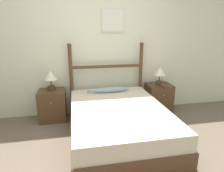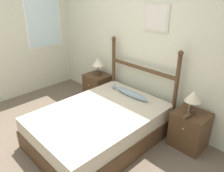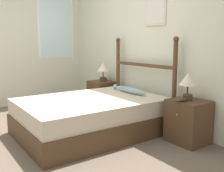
{
  "view_description": "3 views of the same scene",
  "coord_description": "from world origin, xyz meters",
  "px_view_note": "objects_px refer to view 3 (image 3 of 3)",
  "views": [
    {
      "loc": [
        -0.37,
        -2.03,
        1.61
      ],
      "look_at": [
        0.23,
        1.02,
        0.71
      ],
      "focal_mm": 32.0,
      "sensor_mm": 36.0,
      "label": 1
    },
    {
      "loc": [
        2.34,
        -1.17,
        2.16
      ],
      "look_at": [
        0.2,
        0.92,
        0.8
      ],
      "focal_mm": 35.0,
      "sensor_mm": 36.0,
      "label": 2
    },
    {
      "loc": [
        3.35,
        -1.19,
        1.27
      ],
      "look_at": [
        0.31,
        0.94,
        0.66
      ],
      "focal_mm": 42.0,
      "sensor_mm": 36.0,
      "label": 3
    }
  ],
  "objects_px": {
    "table_lamp_left": "(103,69)",
    "model_boat": "(182,99)",
    "bed": "(91,116)",
    "fish_pillow": "(130,90)",
    "nightstand_left": "(102,95)",
    "table_lamp_right": "(188,82)",
    "nightstand_right": "(188,121)"
  },
  "relations": [
    {
      "from": "table_lamp_left",
      "to": "model_boat",
      "type": "relative_size",
      "value": 1.43
    },
    {
      "from": "bed",
      "to": "fish_pillow",
      "type": "xyz_separation_m",
      "value": [
        -0.01,
        0.69,
        0.3
      ]
    },
    {
      "from": "nightstand_left",
      "to": "table_lamp_right",
      "type": "bearing_deg",
      "value": -0.65
    },
    {
      "from": "nightstand_left",
      "to": "model_boat",
      "type": "xyz_separation_m",
      "value": [
        2.03,
        -0.13,
        0.3
      ]
    },
    {
      "from": "nightstand_left",
      "to": "model_boat",
      "type": "distance_m",
      "value": 2.06
    },
    {
      "from": "nightstand_right",
      "to": "table_lamp_left",
      "type": "relative_size",
      "value": 1.6
    },
    {
      "from": "bed",
      "to": "nightstand_right",
      "type": "height_order",
      "value": "nightstand_right"
    },
    {
      "from": "bed",
      "to": "fish_pillow",
      "type": "bearing_deg",
      "value": 90.75
    },
    {
      "from": "bed",
      "to": "nightstand_right",
      "type": "bearing_deg",
      "value": 39.39
    },
    {
      "from": "nightstand_right",
      "to": "table_lamp_right",
      "type": "relative_size",
      "value": 1.6
    },
    {
      "from": "model_boat",
      "to": "nightstand_left",
      "type": "bearing_deg",
      "value": 176.29
    },
    {
      "from": "nightstand_right",
      "to": "fish_pillow",
      "type": "relative_size",
      "value": 0.74
    },
    {
      "from": "nightstand_right",
      "to": "table_lamp_right",
      "type": "distance_m",
      "value": 0.51
    },
    {
      "from": "nightstand_right",
      "to": "fish_pillow",
      "type": "height_order",
      "value": "fish_pillow"
    },
    {
      "from": "model_boat",
      "to": "table_lamp_left",
      "type": "bearing_deg",
      "value": 175.64
    },
    {
      "from": "bed",
      "to": "nightstand_right",
      "type": "relative_size",
      "value": 3.54
    },
    {
      "from": "table_lamp_left",
      "to": "bed",
      "type": "bearing_deg",
      "value": -40.32
    },
    {
      "from": "fish_pillow",
      "to": "table_lamp_left",
      "type": "bearing_deg",
      "value": 170.7
    },
    {
      "from": "table_lamp_left",
      "to": "fish_pillow",
      "type": "bearing_deg",
      "value": -9.3
    },
    {
      "from": "nightstand_left",
      "to": "nightstand_right",
      "type": "distance_m",
      "value": 2.04
    },
    {
      "from": "nightstand_right",
      "to": "model_boat",
      "type": "bearing_deg",
      "value": -92.09
    },
    {
      "from": "nightstand_left",
      "to": "nightstand_right",
      "type": "xyz_separation_m",
      "value": [
        2.04,
        0.0,
        0.0
      ]
    },
    {
      "from": "table_lamp_left",
      "to": "fish_pillow",
      "type": "relative_size",
      "value": 0.46
    },
    {
      "from": "nightstand_right",
      "to": "table_lamp_left",
      "type": "height_order",
      "value": "table_lamp_left"
    },
    {
      "from": "fish_pillow",
      "to": "nightstand_left",
      "type": "bearing_deg",
      "value": 172.01
    },
    {
      "from": "nightstand_right",
      "to": "bed",
      "type": "bearing_deg",
      "value": -140.61
    },
    {
      "from": "bed",
      "to": "nightstand_right",
      "type": "distance_m",
      "value": 1.32
    },
    {
      "from": "table_lamp_left",
      "to": "fish_pillow",
      "type": "height_order",
      "value": "table_lamp_left"
    },
    {
      "from": "model_boat",
      "to": "fish_pillow",
      "type": "height_order",
      "value": "model_boat"
    },
    {
      "from": "table_lamp_left",
      "to": "table_lamp_right",
      "type": "xyz_separation_m",
      "value": [
        2.01,
        -0.05,
        0.0
      ]
    },
    {
      "from": "model_boat",
      "to": "fish_pillow",
      "type": "distance_m",
      "value": 1.02
    },
    {
      "from": "bed",
      "to": "table_lamp_left",
      "type": "relative_size",
      "value": 5.66
    }
  ]
}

